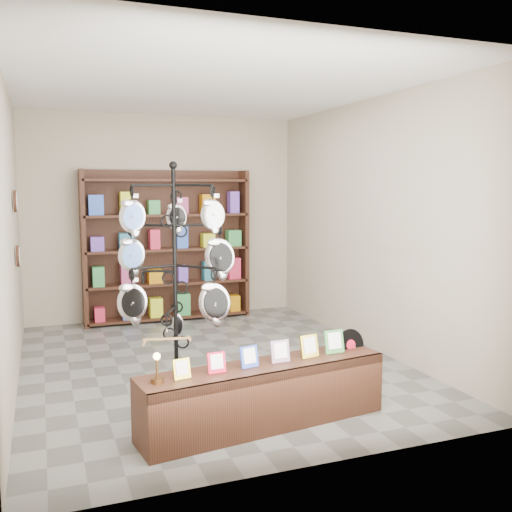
% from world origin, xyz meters
% --- Properties ---
extents(ground, '(5.00, 5.00, 0.00)m').
position_xyz_m(ground, '(0.00, 0.00, 0.00)').
color(ground, slate).
rests_on(ground, ground).
extents(room_envelope, '(5.00, 5.00, 5.00)m').
position_xyz_m(room_envelope, '(0.00, 0.00, 1.85)').
color(room_envelope, '#ACA18B').
rests_on(room_envelope, ground).
extents(display_tree, '(1.16, 1.14, 2.18)m').
position_xyz_m(display_tree, '(-0.62, -0.99, 1.26)').
color(display_tree, black).
rests_on(display_tree, ground).
extents(front_shelf, '(2.15, 0.71, 0.75)m').
position_xyz_m(front_shelf, '(-0.06, -1.74, 0.26)').
color(front_shelf, black).
rests_on(front_shelf, ground).
extents(back_shelving, '(2.42, 0.36, 2.20)m').
position_xyz_m(back_shelving, '(0.00, 2.30, 1.03)').
color(back_shelving, black).
rests_on(back_shelving, ground).
extents(wall_clocks, '(0.03, 0.24, 0.84)m').
position_xyz_m(wall_clocks, '(-1.97, 0.80, 1.50)').
color(wall_clocks, black).
rests_on(wall_clocks, ground).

